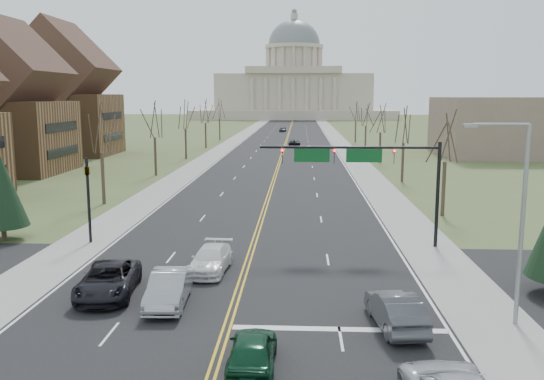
# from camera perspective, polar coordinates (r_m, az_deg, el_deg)

# --- Properties ---
(ground) EXTENTS (600.00, 600.00, 0.00)m
(ground) POSITION_cam_1_polar(r_m,az_deg,el_deg) (27.40, -4.21, -12.60)
(ground) COLOR #485A2D
(ground) RESTS_ON ground
(road) EXTENTS (20.00, 380.00, 0.01)m
(road) POSITION_cam_1_polar(r_m,az_deg,el_deg) (135.64, 1.45, 4.98)
(road) COLOR black
(road) RESTS_ON ground
(cross_road) EXTENTS (120.00, 14.00, 0.01)m
(cross_road) POSITION_cam_1_polar(r_m,az_deg,el_deg) (33.00, -2.94, -8.72)
(cross_road) COLOR black
(cross_road) RESTS_ON ground
(sidewalk_left) EXTENTS (4.00, 380.00, 0.03)m
(sidewalk_left) POSITION_cam_1_polar(r_m,az_deg,el_deg) (136.46, -3.61, 5.00)
(sidewalk_left) COLOR gray
(sidewalk_left) RESTS_ON ground
(sidewalk_right) EXTENTS (4.00, 380.00, 0.03)m
(sidewalk_right) POSITION_cam_1_polar(r_m,az_deg,el_deg) (135.89, 6.54, 4.94)
(sidewalk_right) COLOR gray
(sidewalk_right) RESTS_ON ground
(center_line) EXTENTS (0.42, 380.00, 0.01)m
(center_line) POSITION_cam_1_polar(r_m,az_deg,el_deg) (135.64, 1.45, 4.99)
(center_line) COLOR gold
(center_line) RESTS_ON road
(edge_line_left) EXTENTS (0.15, 380.00, 0.01)m
(edge_line_left) POSITION_cam_1_polar(r_m,az_deg,el_deg) (136.23, -2.69, 5.00)
(edge_line_left) COLOR silver
(edge_line_left) RESTS_ON road
(edge_line_right) EXTENTS (0.15, 380.00, 0.01)m
(edge_line_right) POSITION_cam_1_polar(r_m,az_deg,el_deg) (135.77, 5.61, 4.95)
(edge_line_right) COLOR silver
(edge_line_right) RESTS_ON road
(stop_bar) EXTENTS (9.50, 0.50, 0.01)m
(stop_bar) POSITION_cam_1_polar(r_m,az_deg,el_deg) (26.34, 6.68, -13.53)
(stop_bar) COLOR silver
(stop_bar) RESTS_ON road
(capitol) EXTENTS (90.00, 60.00, 50.00)m
(capitol) POSITION_cam_1_polar(r_m,az_deg,el_deg) (275.18, 2.18, 10.13)
(capitol) COLOR #BBAF9C
(capitol) RESTS_ON ground
(signal_mast) EXTENTS (12.12, 0.44, 7.20)m
(signal_mast) POSITION_cam_1_polar(r_m,az_deg,el_deg) (39.21, 9.01, 2.67)
(signal_mast) COLOR black
(signal_mast) RESTS_ON ground
(signal_left) EXTENTS (0.32, 0.36, 6.00)m
(signal_left) POSITION_cam_1_polar(r_m,az_deg,el_deg) (41.93, -17.76, -0.06)
(signal_left) COLOR black
(signal_left) RESTS_ON ground
(street_light) EXTENTS (2.90, 0.25, 9.07)m
(street_light) POSITION_cam_1_polar(r_m,az_deg,el_deg) (27.42, 23.11, -1.92)
(street_light) COLOR gray
(street_light) RESTS_ON ground
(tree_r_0) EXTENTS (3.74, 3.74, 8.50)m
(tree_r_0) POSITION_cam_1_polar(r_m,az_deg,el_deg) (50.87, 16.85, 4.78)
(tree_r_0) COLOR #362D20
(tree_r_0) RESTS_ON ground
(tree_l_0) EXTENTS (3.96, 3.96, 9.00)m
(tree_l_0) POSITION_cam_1_polar(r_m,az_deg,el_deg) (56.51, -16.61, 5.60)
(tree_l_0) COLOR #362D20
(tree_l_0) RESTS_ON ground
(tree_r_1) EXTENTS (3.74, 3.74, 8.50)m
(tree_r_1) POSITION_cam_1_polar(r_m,az_deg,el_deg) (70.40, 12.94, 6.09)
(tree_r_1) COLOR #362D20
(tree_r_1) RESTS_ON ground
(tree_l_1) EXTENTS (3.96, 3.96, 9.00)m
(tree_l_1) POSITION_cam_1_polar(r_m,az_deg,el_deg) (75.64, -11.59, 6.64)
(tree_l_1) COLOR #362D20
(tree_l_1) RESTS_ON ground
(tree_r_2) EXTENTS (3.74, 3.74, 8.50)m
(tree_r_2) POSITION_cam_1_polar(r_m,az_deg,el_deg) (90.14, 10.72, 6.81)
(tree_r_2) COLOR #362D20
(tree_r_2) RESTS_ON ground
(tree_l_2) EXTENTS (3.96, 3.96, 9.00)m
(tree_l_2) POSITION_cam_1_polar(r_m,az_deg,el_deg) (95.14, -8.60, 7.23)
(tree_l_2) COLOR #362D20
(tree_l_2) RESTS_ON ground
(tree_r_3) EXTENTS (3.74, 3.74, 8.50)m
(tree_r_3) POSITION_cam_1_polar(r_m,az_deg,el_deg) (109.97, 9.30, 7.27)
(tree_r_3) COLOR #362D20
(tree_r_3) RESTS_ON ground
(tree_l_3) EXTENTS (3.96, 3.96, 9.00)m
(tree_l_3) POSITION_cam_1_polar(r_m,az_deg,el_deg) (114.80, -6.63, 7.61)
(tree_l_3) COLOR #362D20
(tree_l_3) RESTS_ON ground
(tree_r_4) EXTENTS (3.74, 3.74, 8.50)m
(tree_r_4) POSITION_cam_1_polar(r_m,az_deg,el_deg) (129.86, 8.32, 7.59)
(tree_r_4) COLOR #362D20
(tree_r_4) RESTS_ON ground
(tree_l_4) EXTENTS (3.96, 3.96, 9.00)m
(tree_l_4) POSITION_cam_1_polar(r_m,az_deg,el_deg) (134.57, -5.23, 7.87)
(tree_l_4) COLOR #362D20
(tree_l_4) RESTS_ON ground
(conifer_l) EXTENTS (3.64, 3.64, 6.50)m
(conifer_l) POSITION_cam_1_polar(r_m,az_deg,el_deg) (45.05, -25.30, 0.15)
(conifer_l) COLOR #362D20
(conifer_l) RESTS_ON ground
(bldg_left_mid) EXTENTS (15.10, 14.28, 20.75)m
(bldg_left_mid) POSITION_cam_1_polar(r_m,az_deg,el_deg) (84.84, -24.93, 7.32)
(bldg_left_mid) COLOR brown
(bldg_left_mid) RESTS_ON ground
(bldg_left_far) EXTENTS (17.10, 14.28, 23.25)m
(bldg_left_far) POSITION_cam_1_polar(r_m,az_deg,el_deg) (107.44, -19.96, 8.40)
(bldg_left_far) COLOR brown
(bldg_left_far) RESTS_ON ground
(bldg_right_mass) EXTENTS (25.00, 20.00, 10.00)m
(bldg_right_mass) POSITION_cam_1_polar(r_m,az_deg,el_deg) (107.83, 22.88, 5.81)
(bldg_right_mass) COLOR #776154
(bldg_right_mass) RESTS_ON ground
(car_nb_inner_lead) EXTENTS (1.78, 4.42, 1.51)m
(car_nb_inner_lead) POSITION_cam_1_polar(r_m,az_deg,el_deg) (22.41, -1.98, -15.63)
(car_nb_inner_lead) COLOR #0D3A21
(car_nb_inner_lead) RESTS_ON road
(car_nb_outer_lead) EXTENTS (2.33, 5.07, 1.61)m
(car_nb_outer_lead) POSITION_cam_1_polar(r_m,az_deg,el_deg) (26.67, 12.14, -11.53)
(car_nb_outer_lead) COLOR #43454A
(car_nb_outer_lead) RESTS_ON road
(car_sb_inner_lead) EXTENTS (2.02, 5.10, 1.65)m
(car_sb_inner_lead) POSITION_cam_1_polar(r_m,az_deg,el_deg) (29.20, -10.18, -9.57)
(car_sb_inner_lead) COLOR #929599
(car_sb_inner_lead) RESTS_ON road
(car_sb_outer_lead) EXTENTS (3.31, 6.08, 1.62)m
(car_sb_outer_lead) POSITION_cam_1_polar(r_m,az_deg,el_deg) (31.24, -15.93, -8.56)
(car_sb_outer_lead) COLOR black
(car_sb_outer_lead) RESTS_ON road
(car_sb_inner_second) EXTENTS (2.37, 5.14, 1.45)m
(car_sb_inner_second) POSITION_cam_1_polar(r_m,az_deg,el_deg) (34.16, -6.09, -6.85)
(car_sb_inner_second) COLOR white
(car_sb_inner_second) RESTS_ON road
(car_far_nb) EXTENTS (2.49, 5.15, 1.41)m
(car_far_nb) POSITION_cam_1_polar(r_m,az_deg,el_deg) (117.55, 2.22, 4.66)
(car_far_nb) COLOR black
(car_far_nb) RESTS_ON road
(car_far_sb) EXTENTS (2.06, 4.60, 1.54)m
(car_far_sb) POSITION_cam_1_polar(r_m,az_deg,el_deg) (166.72, 1.06, 6.06)
(car_far_sb) COLOR #484A4F
(car_far_sb) RESTS_ON road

